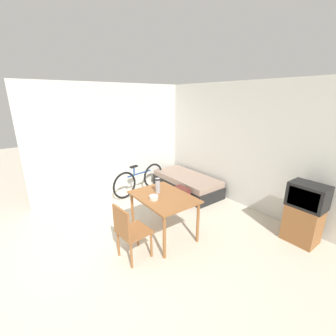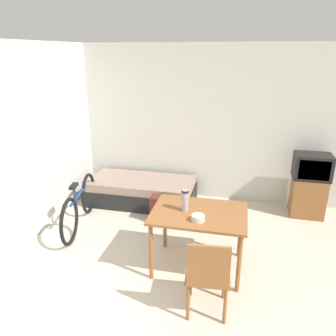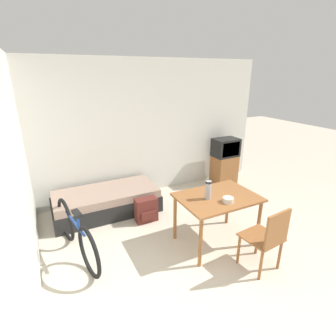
# 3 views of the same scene
# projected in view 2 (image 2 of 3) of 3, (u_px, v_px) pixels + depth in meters

# --- Properties ---
(wall_back) EXTENTS (5.32, 0.06, 2.70)m
(wall_back) POSITION_uv_depth(u_px,v_px,m) (204.00, 124.00, 5.72)
(wall_back) COLOR silver
(wall_back) RESTS_ON ground_plane
(wall_left) EXTENTS (0.06, 4.45, 2.70)m
(wall_left) POSITION_uv_depth(u_px,v_px,m) (32.00, 143.00, 4.58)
(wall_left) COLOR silver
(wall_left) RESTS_ON ground_plane
(daybed) EXTENTS (1.86, 0.87, 0.43)m
(daybed) POSITION_uv_depth(u_px,v_px,m) (142.00, 191.00, 5.82)
(daybed) COLOR black
(daybed) RESTS_ON ground_plane
(tv) EXTENTS (0.56, 0.42, 1.05)m
(tv) POSITION_uv_depth(u_px,v_px,m) (309.00, 185.00, 5.26)
(tv) COLOR brown
(tv) RESTS_ON ground_plane
(dining_table) EXTENTS (1.12, 0.81, 0.76)m
(dining_table) POSITION_uv_depth(u_px,v_px,m) (199.00, 219.00, 3.91)
(dining_table) COLOR brown
(dining_table) RESTS_ON ground_plane
(wooden_chair) EXTENTS (0.48, 0.48, 0.90)m
(wooden_chair) POSITION_uv_depth(u_px,v_px,m) (208.00, 274.00, 3.20)
(wooden_chair) COLOR brown
(wooden_chair) RESTS_ON ground_plane
(bicycle) EXTENTS (0.33, 1.60, 0.76)m
(bicycle) POSITION_uv_depth(u_px,v_px,m) (80.00, 206.00, 4.98)
(bicycle) COLOR black
(bicycle) RESTS_ON ground_plane
(thermos_flask) EXTENTS (0.09, 0.09, 0.27)m
(thermos_flask) POSITION_uv_depth(u_px,v_px,m) (185.00, 199.00, 3.86)
(thermos_flask) COLOR #99999E
(thermos_flask) RESTS_ON dining_table
(mate_bowl) EXTENTS (0.15, 0.15, 0.07)m
(mate_bowl) POSITION_uv_depth(u_px,v_px,m) (198.00, 218.00, 3.67)
(mate_bowl) COLOR beige
(mate_bowl) RESTS_ON dining_table
(backpack) EXTENTS (0.37, 0.22, 0.42)m
(backpack) POSITION_uv_depth(u_px,v_px,m) (162.00, 210.00, 5.14)
(backpack) COLOR #56231E
(backpack) RESTS_ON ground_plane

